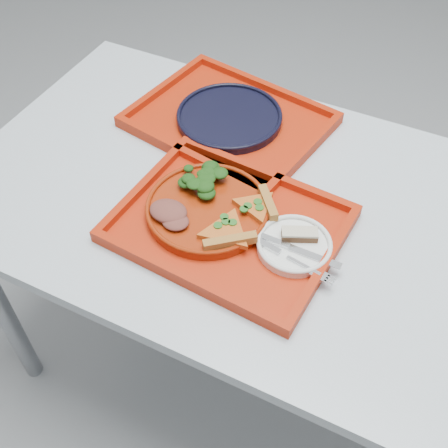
{
  "coord_description": "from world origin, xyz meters",
  "views": [
    {
      "loc": [
        0.18,
        -0.8,
        1.64
      ],
      "look_at": [
        -0.15,
        -0.12,
        0.78
      ],
      "focal_mm": 45.0,
      "sensor_mm": 36.0,
      "label": 1
    }
  ],
  "objects": [
    {
      "name": "dinner_plate",
      "position": [
        -0.2,
        -0.09,
        0.77
      ],
      "size": [
        0.26,
        0.26,
        0.02
      ],
      "primitive_type": "cylinder",
      "color": "maroon",
      "rests_on": "tray_main"
    },
    {
      "name": "navy_plate",
      "position": [
        -0.3,
        0.21,
        0.77
      ],
      "size": [
        0.26,
        0.26,
        0.02
      ],
      "primitive_type": "cylinder",
      "color": "black",
      "rests_on": "tray_far"
    },
    {
      "name": "pizza_slice_b",
      "position": [
        -0.11,
        -0.05,
        0.79
      ],
      "size": [
        0.14,
        0.14,
        0.02
      ],
      "primitive_type": null,
      "rotation": [
        0.0,
        0.0,
        3.83
      ],
      "color": "orange",
      "rests_on": "dinner_plate"
    },
    {
      "name": "table",
      "position": [
        0.0,
        0.0,
        0.68
      ],
      "size": [
        1.6,
        0.8,
        0.75
      ],
      "color": "#ABB8BF",
      "rests_on": "ground"
    },
    {
      "name": "tray_main",
      "position": [
        -0.15,
        -0.1,
        0.76
      ],
      "size": [
        0.47,
        0.38,
        0.01
      ],
      "primitive_type": "cube",
      "rotation": [
        0.0,
        0.0,
        -0.07
      ],
      "color": "#A92108",
      "rests_on": "table"
    },
    {
      "name": "salad_heap",
      "position": [
        -0.25,
        -0.03,
        0.8
      ],
      "size": [
        0.09,
        0.08,
        0.05
      ],
      "primitive_type": "ellipsoid",
      "color": "black",
      "rests_on": "dinner_plate"
    },
    {
      "name": "dessert_bar",
      "position": [
        -0.0,
        -0.08,
        0.79
      ],
      "size": [
        0.08,
        0.06,
        0.02
      ],
      "rotation": [
        0.0,
        0.0,
        0.43
      ],
      "color": "#482B18",
      "rests_on": "side_plate"
    },
    {
      "name": "side_plate",
      "position": [
        -0.0,
        -0.1,
        0.77
      ],
      "size": [
        0.15,
        0.15,
        0.01
      ],
      "primitive_type": "cylinder",
      "color": "white",
      "rests_on": "tray_main"
    },
    {
      "name": "pizza_slice_a",
      "position": [
        -0.14,
        -0.14,
        0.79
      ],
      "size": [
        0.16,
        0.16,
        0.02
      ],
      "primitive_type": null,
      "rotation": [
        0.0,
        0.0,
        2.26
      ],
      "color": "orange",
      "rests_on": "dinner_plate"
    },
    {
      "name": "meat_portion",
      "position": [
        -0.26,
        -0.15,
        0.79
      ],
      "size": [
        0.08,
        0.07,
        0.02
      ],
      "primitive_type": "ellipsoid",
      "color": "brown",
      "rests_on": "dinner_plate"
    },
    {
      "name": "ground",
      "position": [
        0.0,
        0.0,
        0.0
      ],
      "size": [
        10.0,
        10.0,
        0.0
      ],
      "primitive_type": "plane",
      "color": "#93959B",
      "rests_on": "ground"
    },
    {
      "name": "fork",
      "position": [
        -0.01,
        -0.14,
        0.78
      ],
      "size": [
        0.19,
        0.05,
        0.01
      ],
      "primitive_type": "cube",
      "rotation": [
        0.0,
        0.0,
        -0.16
      ],
      "color": "silver",
      "rests_on": "side_plate"
    },
    {
      "name": "knife",
      "position": [
        0.01,
        -0.11,
        0.78
      ],
      "size": [
        0.19,
        0.02,
        0.01
      ],
      "primitive_type": "cube",
      "rotation": [
        0.0,
        0.0,
        -0.01
      ],
      "color": "silver",
      "rests_on": "side_plate"
    },
    {
      "name": "tray_far",
      "position": [
        -0.3,
        0.21,
        0.76
      ],
      "size": [
        0.5,
        0.42,
        0.01
      ],
      "primitive_type": "cube",
      "rotation": [
        0.0,
        0.0,
        -0.18
      ],
      "color": "#A92108",
      "rests_on": "table"
    }
  ]
}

